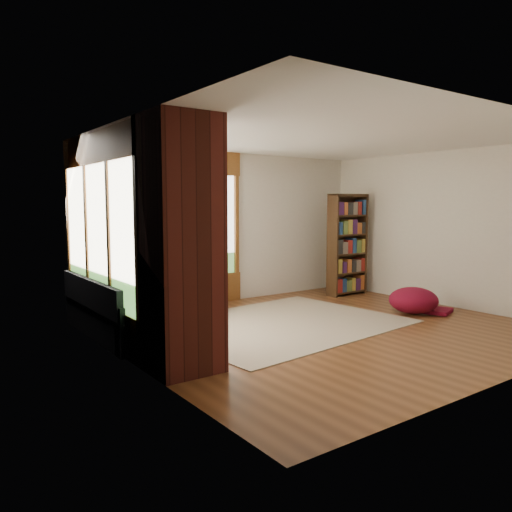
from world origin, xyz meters
TOP-DOWN VIEW (x-y plane):
  - floor at (0.00, 0.00)m, footprint 5.50×5.50m
  - ceiling at (0.00, 0.00)m, footprint 5.50×5.50m
  - wall_back at (0.00, 2.50)m, footprint 5.50×0.04m
  - wall_left at (-2.75, 0.00)m, footprint 0.04×5.00m
  - wall_right at (2.75, 0.00)m, footprint 0.04×5.00m
  - windows_back at (-1.20, 2.47)m, footprint 2.82×0.10m
  - windows_left at (-2.72, 1.20)m, footprint 0.10×2.62m
  - roller_blind at (-2.69, 2.03)m, footprint 0.03×0.72m
  - brick_chimney at (-2.40, -0.35)m, footprint 0.70×0.70m
  - sectional_sofa at (-1.95, 1.70)m, footprint 2.20×2.20m
  - area_rug at (-0.33, 0.60)m, footprint 3.60×2.89m
  - bookshelf at (2.14, 1.69)m, footprint 0.81×0.27m
  - pouf at (1.81, -0.06)m, footprint 0.95×0.95m
  - dog_tan at (-1.55, 1.82)m, footprint 1.12×1.08m
  - dog_brindle at (-2.05, 1.08)m, footprint 0.82×0.98m
  - throw_pillows at (-1.92, 1.85)m, footprint 1.98×1.68m

SIDE VIEW (x-z plane):
  - floor at x=0.00m, z-range 0.00..0.00m
  - area_rug at x=-0.33m, z-range 0.00..0.01m
  - pouf at x=1.81m, z-range 0.01..0.42m
  - sectional_sofa at x=-1.95m, z-range -0.10..0.70m
  - throw_pillows at x=-1.92m, z-range 0.54..0.99m
  - dog_brindle at x=-2.05m, z-range 0.54..1.01m
  - dog_tan at x=-1.55m, z-range 0.54..1.09m
  - bookshelf at x=2.14m, z-range 0.00..1.90m
  - wall_back at x=0.00m, z-range 0.00..2.60m
  - wall_left at x=-2.75m, z-range 0.00..2.60m
  - wall_right at x=2.75m, z-range 0.00..2.60m
  - brick_chimney at x=-2.40m, z-range 0.00..2.60m
  - windows_back at x=-1.20m, z-range 0.40..2.30m
  - windows_left at x=-2.72m, z-range 0.40..2.30m
  - roller_blind at x=-2.69m, z-range 1.30..2.20m
  - ceiling at x=0.00m, z-range 2.60..2.60m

